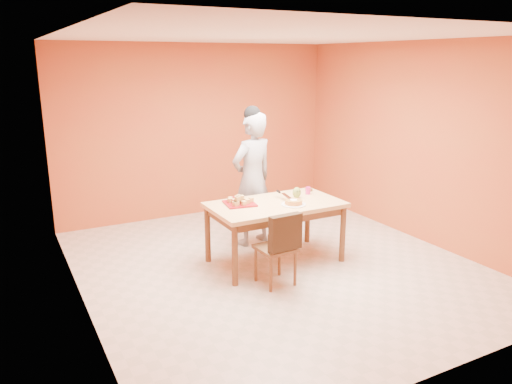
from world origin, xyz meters
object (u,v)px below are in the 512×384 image
egg_ornament (297,193)px  magenta_glass (308,191)px  dining_table (275,210)px  checker_tin (309,190)px  dining_chair (276,247)px  sponge_cake (294,202)px  red_dinner_plate (237,199)px  person (252,179)px  pastry_platter (240,204)px

egg_ornament → magenta_glass: egg_ornament is taller
egg_ornament → dining_table: bearing=-169.8°
egg_ornament → checker_tin: egg_ornament is taller
dining_chair → sponge_cake: 0.70m
dining_table → egg_ornament: (0.34, 0.06, 0.16)m
sponge_cake → checker_tin: bearing=41.2°
red_dinner_plate → egg_ornament: egg_ornament is taller
checker_tin → egg_ornament: bearing=-146.1°
person → pastry_platter: 0.74m
egg_ornament → magenta_glass: 0.25m
dining_chair → egg_ornament: size_ratio=6.15×
pastry_platter → magenta_glass: magenta_glass is taller
dining_chair → checker_tin: 1.36m
dining_table → pastry_platter: (-0.41, 0.15, 0.10)m
dining_table → pastry_platter: size_ratio=4.59×
egg_ornament → dining_chair: bearing=-136.3°
person → magenta_glass: person is taller
dining_chair → dining_table: bearing=58.5°
pastry_platter → dining_table: bearing=-19.9°
sponge_cake → dining_chair: bearing=-139.7°
dining_table → red_dinner_plate: 0.50m
sponge_cake → person: bearing=95.7°
red_dinner_plate → egg_ornament: (0.69, -0.29, 0.06)m
dining_table → red_dinner_plate: bearing=134.8°
dining_table → person: (0.06, 0.71, 0.23)m
magenta_glass → checker_tin: 0.17m
checker_tin → person: bearing=145.7°
pastry_platter → magenta_glass: size_ratio=3.70×
dining_table → magenta_glass: 0.61m
person → checker_tin: bearing=131.8°
red_dinner_plate → sponge_cake: (0.49, -0.53, 0.03)m
pastry_platter → sponge_cake: (0.56, -0.33, 0.03)m
dining_table → checker_tin: (0.68, 0.29, 0.11)m
pastry_platter → checker_tin: bearing=7.3°
person → red_dinner_plate: (-0.40, -0.36, -0.13)m
dining_chair → magenta_glass: size_ratio=9.16×
sponge_cake → egg_ornament: egg_ornament is taller
dining_chair → sponge_cake: size_ratio=4.10×
pastry_platter → sponge_cake: sponge_cake is taller
dining_table → person: person is taller
pastry_platter → red_dinner_plate: (0.06, 0.20, -0.00)m
magenta_glass → dining_table: bearing=-164.8°
red_dinner_plate → egg_ornament: size_ratio=1.73×
magenta_glass → dining_chair: bearing=-140.8°
magenta_glass → pastry_platter: bearing=-179.5°
dining_table → magenta_glass: (0.58, 0.16, 0.14)m
red_dinner_plate → sponge_cake: 0.72m
dining_chair → egg_ornament: egg_ornament is taller
person → sponge_cake: (0.09, -0.89, -0.10)m
pastry_platter → dining_chair: bearing=-82.5°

